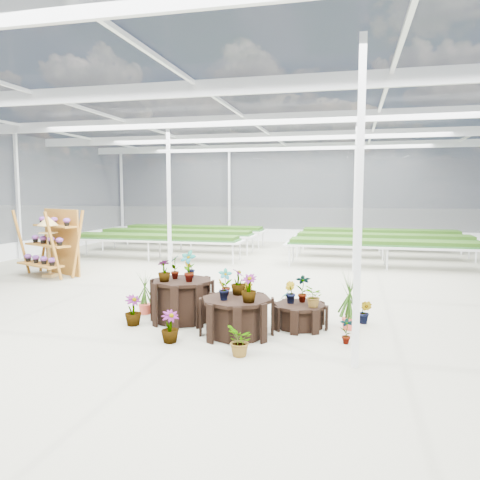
% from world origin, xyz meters
% --- Properties ---
extents(ground_plane, '(24.00, 24.00, 0.00)m').
position_xyz_m(ground_plane, '(0.00, 0.00, 0.00)').
color(ground_plane, gray).
rests_on(ground_plane, ground).
extents(greenhouse_shell, '(18.00, 24.00, 4.50)m').
position_xyz_m(greenhouse_shell, '(0.00, 0.00, 2.25)').
color(greenhouse_shell, white).
rests_on(greenhouse_shell, ground).
extents(steel_frame, '(18.00, 24.00, 4.50)m').
position_xyz_m(steel_frame, '(0.00, 0.00, 2.25)').
color(steel_frame, silver).
rests_on(steel_frame, ground).
extents(nursery_benches, '(16.00, 7.00, 0.84)m').
position_xyz_m(nursery_benches, '(0.00, 7.20, 0.42)').
color(nursery_benches, silver).
rests_on(nursery_benches, ground).
extents(plinth_tall, '(1.30, 1.30, 0.79)m').
position_xyz_m(plinth_tall, '(-0.16, -2.39, 0.40)').
color(plinth_tall, black).
rests_on(plinth_tall, ground).
extents(plinth_mid, '(1.50, 1.50, 0.65)m').
position_xyz_m(plinth_mid, '(1.04, -2.99, 0.32)').
color(plinth_mid, black).
rests_on(plinth_mid, ground).
extents(plinth_low, '(1.04, 1.04, 0.43)m').
position_xyz_m(plinth_low, '(2.04, -2.29, 0.22)').
color(plinth_low, black).
rests_on(plinth_low, ground).
extents(shelf_rack, '(2.05, 1.62, 1.92)m').
position_xyz_m(shelf_rack, '(-5.55, 1.16, 0.96)').
color(shelf_rack, '#9D6621').
rests_on(shelf_rack, ground).
extents(bird_table, '(0.46, 0.46, 1.74)m').
position_xyz_m(bird_table, '(-5.48, 1.05, 0.87)').
color(bird_table, tan).
rests_on(bird_table, ground).
extents(nursery_plants, '(4.61, 3.03, 1.37)m').
position_xyz_m(nursery_plants, '(0.83, -2.39, 0.51)').
color(nursery_plants, '#21410F').
rests_on(nursery_plants, ground).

